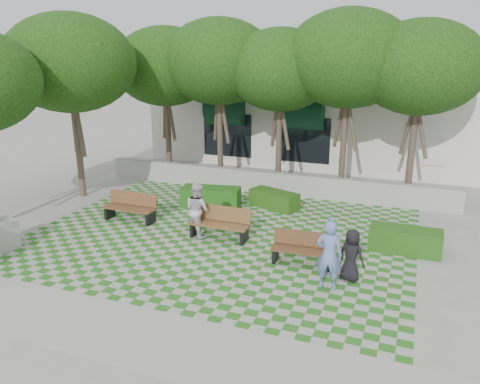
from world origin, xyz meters
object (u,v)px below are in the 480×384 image
at_px(bench_mid, 220,224).
at_px(hedge_midleft, 211,197).
at_px(person_blue, 329,255).
at_px(person_white, 198,210).
at_px(hedge_midright, 274,200).
at_px(hedge_east, 405,240).
at_px(person_dark, 351,255).
at_px(bench_west, 131,207).
at_px(bench_east, 303,249).

relative_size(bench_mid, hedge_midleft, 0.88).
relative_size(person_blue, person_white, 1.04).
bearing_deg(person_white, hedge_midright, -83.54).
bearing_deg(person_blue, person_white, -23.85).
xyz_separation_m(hedge_east, person_blue, (-1.72, -3.07, 0.55)).
xyz_separation_m(person_dark, person_white, (-5.05, 1.41, 0.18)).
distance_m(hedge_east, person_dark, 2.76).
height_order(bench_west, hedge_east, bench_west).
bearing_deg(bench_mid, hedge_midright, 78.41).
relative_size(hedge_east, hedge_midleft, 0.93).
relative_size(bench_east, bench_mid, 0.91).
bearing_deg(person_dark, person_blue, 75.70).
distance_m(bench_east, hedge_midright, 4.92).
xyz_separation_m(bench_west, person_white, (2.82, -0.42, 0.40)).
distance_m(bench_west, person_dark, 8.08).
height_order(hedge_midright, person_blue, person_blue).
height_order(hedge_east, person_blue, person_blue).
height_order(bench_mid, hedge_midright, bench_mid).
bearing_deg(hedge_midright, hedge_east, -27.62).
height_order(person_blue, person_dark, person_blue).
bearing_deg(bench_east, person_white, 163.49).
height_order(hedge_midright, person_dark, person_dark).
bearing_deg(person_dark, person_white, 6.63).
relative_size(hedge_east, hedge_midright, 1.09).
height_order(bench_east, hedge_east, bench_east).
bearing_deg(hedge_east, person_blue, -119.27).
relative_size(hedge_east, person_blue, 1.13).
height_order(bench_west, hedge_midright, bench_west).
distance_m(bench_east, bench_mid, 3.05).
relative_size(hedge_midright, person_white, 1.07).
xyz_separation_m(bench_west, hedge_east, (9.12, 0.60, -0.12)).
bearing_deg(hedge_midright, person_blue, -61.01).
xyz_separation_m(hedge_east, person_white, (-6.30, -1.02, 0.52)).
xyz_separation_m(person_blue, person_white, (-4.59, 2.04, -0.03)).
distance_m(hedge_midright, hedge_midleft, 2.42).
bearing_deg(hedge_east, person_white, -170.79).
bearing_deg(person_dark, hedge_midleft, -13.44).
bearing_deg(hedge_east, hedge_midright, 152.38).
bearing_deg(bench_west, hedge_midright, 36.22).
relative_size(bench_east, person_dark, 1.25).
xyz_separation_m(bench_mid, person_blue, (3.83, -2.08, 0.42)).
bearing_deg(hedge_midleft, bench_east, -39.31).
bearing_deg(hedge_midleft, person_blue, -41.88).
bearing_deg(hedge_east, person_dark, -117.20).
relative_size(bench_west, person_white, 1.08).
xyz_separation_m(hedge_east, hedge_midright, (-4.81, 2.52, -0.03)).
bearing_deg(hedge_midleft, person_white, -73.86).
xyz_separation_m(hedge_midleft, person_blue, (5.40, -4.84, 0.53)).
bearing_deg(person_white, hedge_east, -141.47).
height_order(person_dark, person_white, person_white).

